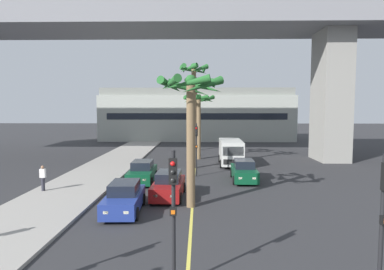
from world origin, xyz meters
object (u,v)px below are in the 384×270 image
Objects in this scene: car_queue_second at (244,171)px; palm_tree_mid_median at (196,90)px; car_queue_third at (168,186)px; traffic_light_median_far at (196,142)px; car_queue_fourth at (124,198)px; traffic_light_median_near at (173,200)px; palm_tree_near_median at (199,107)px; pedestrian_far_along at (43,178)px; traffic_light_right_far_corner at (384,208)px; delivery_van at (231,152)px; palm_tree_farthest_median at (194,89)px; palm_tree_far_median at (191,104)px; car_queue_front at (142,172)px.

palm_tree_mid_median is (-3.76, 17.66, 6.93)m from car_queue_second.
traffic_light_median_far is (1.65, 6.13, 1.99)m from car_queue_third.
car_queue_second is 1.00× the size of car_queue_fourth.
traffic_light_median_near is at bearing -105.48° from car_queue_second.
palm_tree_near_median reaches higher than pedestrian_far_along.
traffic_light_median_far is (-3.56, 1.44, 1.99)m from car_queue_second.
traffic_light_right_far_corner reaches higher than car_queue_fourth.
car_queue_fourth is 0.99× the size of traffic_light_right_far_corner.
delivery_van reaches higher than car_queue_third.
traffic_light_right_far_corner is (1.68, -15.52, 1.99)m from car_queue_second.
delivery_van reaches higher than pedestrian_far_along.
traffic_light_right_far_corner reaches higher than delivery_van.
traffic_light_right_far_corner is (8.94, -7.96, 1.99)m from car_queue_fourth.
car_queue_second is at bearing -52.95° from palm_tree_farthest_median.
palm_tree_mid_median is (3.50, 25.22, 6.93)m from car_queue_fourth.
palm_tree_far_median reaches higher than pedestrian_far_along.
delivery_van is at bearing -72.69° from palm_tree_mid_median.
car_queue_fourth is at bearing 138.34° from traffic_light_right_far_corner.
car_queue_second is 7.00m from car_queue_third.
traffic_light_right_far_corner is 10.87m from palm_tree_far_median.
traffic_light_right_far_corner is 0.46× the size of palm_tree_mid_median.
car_queue_fourth is at bearing -105.22° from palm_tree_farthest_median.
delivery_van is at bearing 25.27° from palm_tree_farthest_median.
palm_tree_far_median is at bearing -16.25° from pedestrian_far_along.
car_queue_second is at bearing 60.08° from palm_tree_far_median.
traffic_light_median_near is at bearing -99.92° from delivery_van.
delivery_van is 6.34m from traffic_light_median_far.
car_queue_third is 3.53m from car_queue_fourth.
car_queue_fourth is at bearing -125.49° from car_queue_third.
palm_tree_near_median is 0.95× the size of palm_tree_far_median.
traffic_light_median_near reaches higher than car_queue_second.
car_queue_second is at bearing 5.07° from car_queue_front.
traffic_light_right_far_corner is 33.98m from palm_tree_mid_median.
palm_tree_farthest_median is 5.76× the size of pedestrian_far_along.
car_queue_front is 0.44× the size of palm_tree_farthest_median.
palm_tree_far_median reaches higher than traffic_light_median_far.
traffic_light_median_far is at bearing -121.44° from delivery_van.
delivery_van is 16.71m from pedestrian_far_along.
delivery_van is 1.26× the size of traffic_light_right_far_corner.
car_queue_front is 0.99× the size of car_queue_fourth.
car_queue_third is at bearing -96.86° from palm_tree_near_median.
delivery_van is 1.26× the size of traffic_light_median_far.
traffic_light_median_near is at bearing -66.74° from car_queue_fourth.
palm_tree_mid_median reaches higher than car_queue_second.
pedestrian_far_along is at bearing 129.77° from traffic_light_median_near.
delivery_van is 3.26× the size of pedestrian_far_along.
palm_tree_mid_median is 1.28× the size of palm_tree_far_median.
traffic_light_median_near is at bearing -91.62° from palm_tree_near_median.
palm_tree_near_median is (-5.09, 25.84, 2.78)m from traffic_light_right_far_corner.
delivery_van is at bearing 45.90° from car_queue_front.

